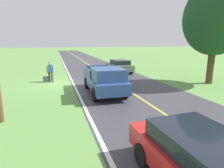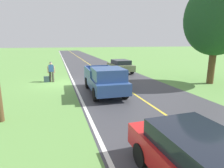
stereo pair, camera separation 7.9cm
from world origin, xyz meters
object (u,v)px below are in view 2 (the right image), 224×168
Objects in this scene: suitcase_carried at (47,79)px; sedan_ahead_same_lane at (205,165)px; hitchhiker_walking at (51,70)px; pickup_truck_passing at (105,79)px; sedan_near_oncoming at (120,66)px; tree_far_side_near at (217,19)px.

suitcase_carried is 0.11× the size of sedan_ahead_same_lane.
suitcase_carried is (0.42, 0.09, -0.73)m from hitchhiker_walking.
sedan_near_oncoming is (-3.89, -8.25, -0.21)m from pickup_truck_passing.
suitcase_carried is at bearing 23.00° from sedan_near_oncoming.
pickup_truck_passing is 10.06m from tree_far_side_near.
pickup_truck_passing is (-3.47, 5.04, -0.01)m from hitchhiker_walking.
tree_far_side_near reaches higher than suitcase_carried.
pickup_truck_passing is 1.22× the size of sedan_near_oncoming.
sedan_near_oncoming is 17.62m from sedan_ahead_same_lane.
suitcase_carried is at bearing 12.72° from hitchhiker_walking.
tree_far_side_near is 1.80× the size of sedan_near_oncoming.
sedan_ahead_same_lane is at bearing 46.15° from tree_far_side_near.
suitcase_carried is 14.58m from tree_far_side_near.
sedan_near_oncoming is at bearing -115.26° from pickup_truck_passing.
tree_far_side_near is (-12.61, 4.43, 4.15)m from hitchhiker_walking.
hitchhiker_walking is 0.22× the size of tree_far_side_near.
sedan_ahead_same_lane is (0.02, 8.93, -0.21)m from pickup_truck_passing.
hitchhiker_walking is 6.12m from pickup_truck_passing.
tree_far_side_near reaches higher than pickup_truck_passing.
tree_far_side_near is at bearing -176.21° from pickup_truck_passing.
sedan_ahead_same_lane is (-3.87, 13.88, 0.51)m from suitcase_carried.
suitcase_carried is at bearing -18.42° from tree_far_side_near.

